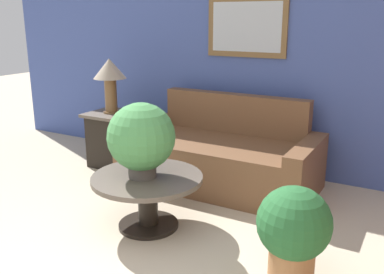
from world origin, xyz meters
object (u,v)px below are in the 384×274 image
Objects in this scene: coffee_table at (148,190)px; side_table at (113,138)px; couch_main at (220,157)px; potted_plant_on_table at (141,138)px; potted_plant_floor at (294,229)px; table_lamp at (110,74)px.

side_table is at bearing 139.17° from coffee_table.
couch_main is 3.29× the size of potted_plant_on_table.
coffee_table is 1.40× the size of potted_plant_floor.
coffee_table is at bearing -40.83° from table_lamp.
couch_main is at bearing 131.86° from potted_plant_floor.
potted_plant_on_table reaches higher than side_table.
coffee_table is 0.46m from potted_plant_on_table.
couch_main is 3.15× the size of side_table.
table_lamp reaches higher than potted_plant_on_table.
coffee_table is 1.86m from table_lamp.
side_table is at bearing 137.82° from potted_plant_on_table.
potted_plant_floor is (1.31, -0.10, -0.42)m from potted_plant_on_table.
side_table is (-1.28, 1.11, -0.01)m from coffee_table.
potted_plant_on_table is at bearing -42.18° from table_lamp.
potted_plant_on_table is (-0.12, -1.23, 0.49)m from couch_main.
couch_main is 1.38m from side_table.
coffee_table is 1.70m from side_table.
couch_main is 1.59m from table_lamp.
couch_main reaches higher than side_table.
potted_plant_on_table reaches higher than coffee_table.
table_lamp is at bearing 0.00° from side_table.
coffee_table is at bearing -40.83° from side_table.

